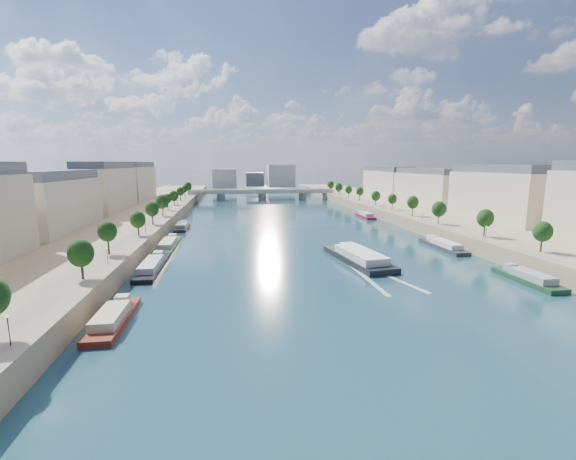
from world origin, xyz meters
name	(u,v)px	position (x,y,z in m)	size (l,w,h in m)	color
ground	(289,230)	(0.00, 100.00, 0.00)	(700.00, 700.00, 0.00)	#0C2635
quay_left	(111,228)	(-72.00, 100.00, 2.50)	(44.00, 520.00, 5.00)	#9E8460
quay_right	(446,220)	(72.00, 100.00, 2.50)	(44.00, 520.00, 5.00)	#9E8460
pave_left	(150,221)	(-57.00, 100.00, 5.05)	(14.00, 520.00, 0.10)	gray
pave_right	(415,216)	(57.00, 100.00, 5.05)	(14.00, 520.00, 0.10)	gray
trees_left	(155,207)	(-55.00, 102.00, 10.48)	(4.80, 268.80, 8.26)	#382B1E
trees_right	(402,201)	(55.00, 110.00, 10.48)	(4.80, 268.80, 8.26)	#382B1E
lamps_left	(157,218)	(-52.50, 90.00, 7.78)	(0.36, 200.36, 4.28)	black
lamps_right	(401,208)	(52.50, 105.00, 7.78)	(0.36, 200.36, 4.28)	black
buildings_left	(85,191)	(-85.00, 112.00, 16.45)	(16.00, 226.00, 23.20)	#C4B597
buildings_right	(459,188)	(85.00, 112.00, 16.45)	(16.00, 226.00, 23.20)	#C4B597
skyline	(259,177)	(3.19, 319.52, 14.66)	(79.00, 42.00, 22.00)	#C4B597
bridge	(262,193)	(0.00, 240.67, 5.08)	(112.00, 12.00, 8.15)	#C1B79E
tour_barge	(358,257)	(11.69, 43.50, 1.25)	(13.04, 32.28, 4.26)	black
wake	(380,278)	(11.69, 26.99, 0.02)	(11.00, 26.01, 0.04)	silver
moored_barges_left	(162,254)	(-45.50, 57.42, 0.84)	(5.00, 120.30, 3.60)	maroon
moored_barges_right	(464,254)	(45.50, 44.77, 0.84)	(5.00, 166.83, 3.60)	black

